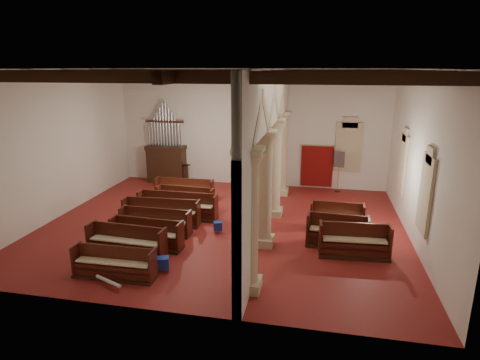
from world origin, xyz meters
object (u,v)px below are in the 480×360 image
pipe_organ (166,157)px  processional_banner (338,177)px  aisle_pew_0 (354,246)px  nave_pew_0 (115,267)px  lectern (186,175)px

pipe_organ → processional_banner: (9.08, -0.02, -0.59)m
processional_banner → aisle_pew_0: bearing=-73.3°
processional_banner → aisle_pew_0: size_ratio=0.96×
pipe_organ → nave_pew_0: pipe_organ is taller
pipe_organ → processional_banner: bearing=-0.1°
lectern → nave_pew_0: 10.04m
pipe_organ → aisle_pew_0: size_ratio=1.89×
processional_banner → nave_pew_0: size_ratio=0.89×
pipe_organ → aisle_pew_0: bearing=-37.8°
pipe_organ → nave_pew_0: size_ratio=1.75×
pipe_organ → processional_banner: size_ratio=1.97×
aisle_pew_0 → nave_pew_0: bearing=-161.5°
processional_banner → lectern: bearing=-164.6°
lectern → aisle_pew_0: size_ratio=0.50×
pipe_organ → aisle_pew_0: pipe_organ is taller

